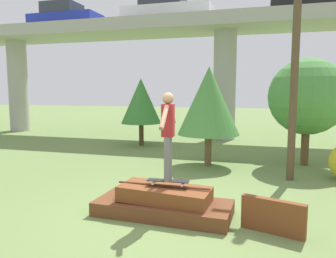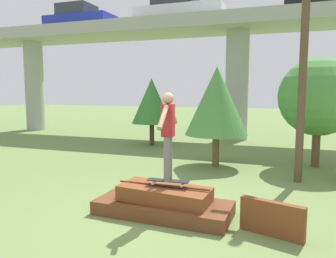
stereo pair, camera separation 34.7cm
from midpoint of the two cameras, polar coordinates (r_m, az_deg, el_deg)
name	(u,v)px [view 1 (the left image)]	position (r m, az deg, el deg)	size (l,w,h in m)	color
ground_plane	(163,214)	(6.58, -2.41, -14.66)	(80.00, 80.00, 0.00)	olive
scrap_pile	(164,203)	(6.50, -2.33, -12.79)	(2.66, 1.18, 0.60)	brown
scrap_plank_loose	(273,216)	(5.92, 16.15, -14.42)	(1.06, 0.44, 0.59)	brown
skateboard	(168,181)	(6.35, -1.58, -9.05)	(0.82, 0.25, 0.09)	black
skater	(168,130)	(6.15, -1.61, -0.15)	(0.23, 1.22, 1.67)	slate
highway_overpass	(226,35)	(16.58, 9.38, 15.81)	(44.00, 3.28, 5.87)	#A8A59E
car_on_overpass_left	(65,18)	(20.27, -18.03, 17.86)	(3.96, 1.70, 1.36)	#1E2D9E
car_on_overpass_right	(166,10)	(17.51, -0.97, 20.03)	(4.49, 1.66, 1.38)	silver
utility_pole	(295,55)	(9.20, 20.28, 11.96)	(1.30, 0.20, 6.36)	brown
tree_behind_left	(141,101)	(14.24, -5.42, 4.86)	(1.73, 1.73, 2.92)	#4C3823
tree_behind_right	(307,97)	(11.22, 22.30, 5.21)	(2.42, 2.42, 3.41)	brown
tree_mid_back	(209,101)	(10.36, 6.16, 4.87)	(1.96, 1.96, 3.15)	brown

